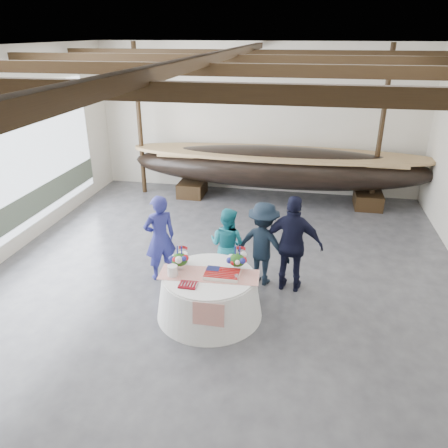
# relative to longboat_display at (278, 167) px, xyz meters

# --- Properties ---
(floor) EXTENTS (10.00, 12.00, 0.01)m
(floor) POSITION_rel_longboat_display_xyz_m (-0.75, -5.10, -1.06)
(floor) COLOR #3D3D42
(floor) RESTS_ON ground
(wall_back) EXTENTS (10.00, 0.02, 4.50)m
(wall_back) POSITION_rel_longboat_display_xyz_m (-0.75, 0.90, 1.19)
(wall_back) COLOR silver
(wall_back) RESTS_ON ground
(ceiling) EXTENTS (10.00, 12.00, 0.01)m
(ceiling) POSITION_rel_longboat_display_xyz_m (-0.75, -5.10, 3.44)
(ceiling) COLOR white
(ceiling) RESTS_ON wall_back
(pavilion_structure) EXTENTS (9.80, 11.76, 4.50)m
(pavilion_structure) POSITION_rel_longboat_display_xyz_m (-0.75, -4.24, 2.94)
(pavilion_structure) COLOR black
(pavilion_structure) RESTS_ON ground
(open_bay) EXTENTS (0.03, 7.00, 3.20)m
(open_bay) POSITION_rel_longboat_display_xyz_m (-5.70, -4.10, 0.76)
(open_bay) COLOR silver
(open_bay) RESTS_ON ground
(longboat_display) EXTENTS (8.88, 1.78, 1.67)m
(longboat_display) POSITION_rel_longboat_display_xyz_m (0.00, 0.00, 0.00)
(longboat_display) COLOR black
(longboat_display) RESTS_ON ground
(banquet_table) EXTENTS (1.91, 1.91, 0.82)m
(banquet_table) POSITION_rel_longboat_display_xyz_m (-0.75, -6.08, -0.65)
(banquet_table) COLOR white
(banquet_table) RESTS_ON ground
(tabletop_items) EXTENTS (1.80, 0.95, 0.40)m
(tabletop_items) POSITION_rel_longboat_display_xyz_m (-0.81, -5.97, -0.10)
(tabletop_items) COLOR #B42212
(tabletop_items) RESTS_ON banquet_table
(guest_woman_blue) EXTENTS (0.79, 0.75, 1.83)m
(guest_woman_blue) POSITION_rel_longboat_display_xyz_m (-2.01, -4.99, -0.15)
(guest_woman_blue) COLOR navy
(guest_woman_blue) RESTS_ON ground
(guest_woman_teal) EXTENTS (0.91, 0.81, 1.57)m
(guest_woman_teal) POSITION_rel_longboat_display_xyz_m (-0.66, -4.79, -0.28)
(guest_woman_teal) COLOR teal
(guest_woman_teal) RESTS_ON ground
(guest_man_left) EXTENTS (1.26, 0.95, 1.74)m
(guest_man_left) POSITION_rel_longboat_display_xyz_m (0.07, -4.78, -0.19)
(guest_man_left) COLOR black
(guest_man_left) RESTS_ON ground
(guest_man_right) EXTENTS (1.20, 0.61, 1.97)m
(guest_man_right) POSITION_rel_longboat_display_xyz_m (0.66, -4.94, -0.08)
(guest_man_right) COLOR black
(guest_man_right) RESTS_ON ground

